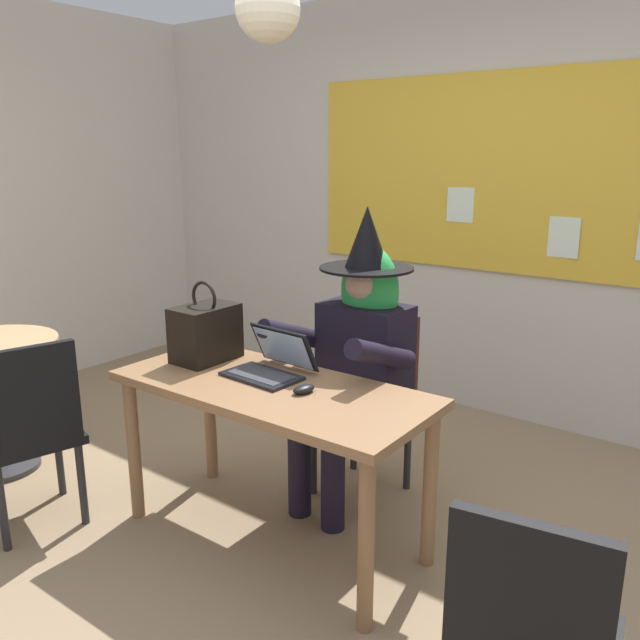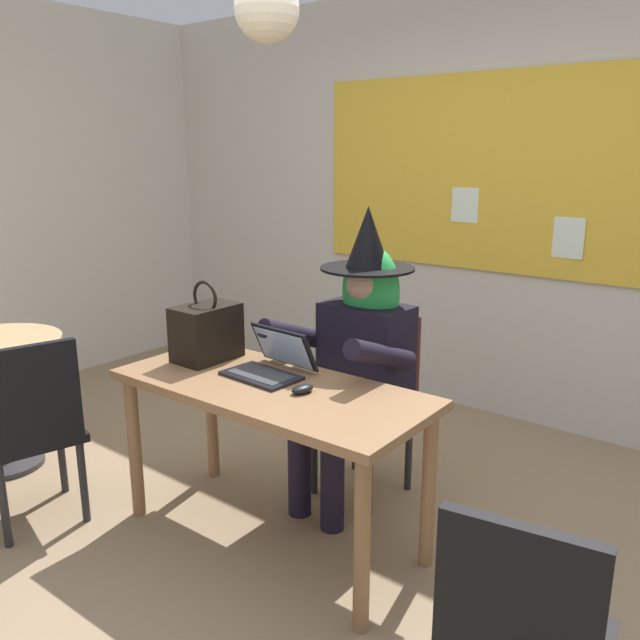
{
  "view_description": "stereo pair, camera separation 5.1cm",
  "coord_description": "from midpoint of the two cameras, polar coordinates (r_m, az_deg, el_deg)",
  "views": [
    {
      "loc": [
        1.64,
        -1.84,
        1.68
      ],
      "look_at": [
        -0.03,
        0.38,
        0.96
      ],
      "focal_mm": 36.32,
      "sensor_mm": 36.0,
      "label": 1
    },
    {
      "loc": [
        1.68,
        -1.81,
        1.68
      ],
      "look_at": [
        -0.03,
        0.38,
        0.96
      ],
      "focal_mm": 36.32,
      "sensor_mm": 36.0,
      "label": 2
    }
  ],
  "objects": [
    {
      "name": "desk_main",
      "position": [
        2.78,
        -3.85,
        -7.66
      ],
      "size": [
        1.4,
        0.63,
        0.73
      ],
      "rotation": [
        0.0,
        0.0,
        0.01
      ],
      "color": "#8E6642",
      "rests_on": "ground"
    },
    {
      "name": "ground_plane",
      "position": [
        2.99,
        -3.71,
        -19.68
      ],
      "size": [
        24.0,
        24.0,
        0.0
      ],
      "primitive_type": "plane",
      "color": "#937A5B"
    },
    {
      "name": "wall_back_bulletin",
      "position": [
        4.25,
        15.23,
        9.82
      ],
      "size": [
        5.73,
        2.18,
        2.7
      ],
      "color": "beige",
      "rests_on": "ground"
    },
    {
      "name": "person_costumed",
      "position": [
        3.09,
        3.88,
        -2.08
      ],
      "size": [
        0.61,
        0.69,
        1.44
      ],
      "rotation": [
        0.0,
        0.0,
        -1.6
      ],
      "color": "black",
      "rests_on": "ground"
    },
    {
      "name": "computer_mouse",
      "position": [
        2.64,
        -1.01,
        -6.1
      ],
      "size": [
        0.08,
        0.11,
        0.03
      ],
      "primitive_type": "ellipsoid",
      "rotation": [
        0.0,
        0.0,
        -0.19
      ],
      "color": "black",
      "rests_on": "desk_main"
    },
    {
      "name": "handbag",
      "position": [
        3.07,
        -9.51,
        -1.02
      ],
      "size": [
        0.2,
        0.3,
        0.38
      ],
      "rotation": [
        0.0,
        0.0,
        0.24
      ],
      "color": "black",
      "rests_on": "desk_main"
    },
    {
      "name": "laptop",
      "position": [
        2.85,
        -3.92,
        -3.91
      ],
      "size": [
        0.35,
        0.31,
        0.2
      ],
      "rotation": [
        0.0,
        0.0,
        -0.05
      ],
      "color": "black",
      "rests_on": "desk_main"
    },
    {
      "name": "chair_at_desk",
      "position": [
        3.27,
        5.08,
        -6.42
      ],
      "size": [
        0.44,
        0.44,
        0.91
      ],
      "rotation": [
        0.0,
        0.0,
        -1.61
      ],
      "color": "#4C1E19",
      "rests_on": "ground"
    },
    {
      "name": "chair_spare_by_window",
      "position": [
        3.18,
        -23.61,
        -8.43
      ],
      "size": [
        0.51,
        0.51,
        0.9
      ],
      "rotation": [
        0.0,
        0.0,
        2.88
      ],
      "color": "black",
      "rests_on": "ground"
    }
  ]
}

